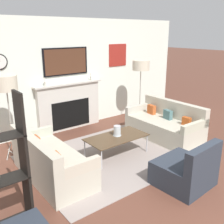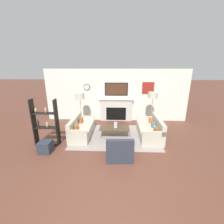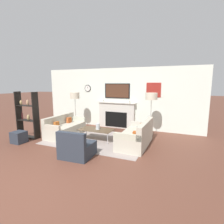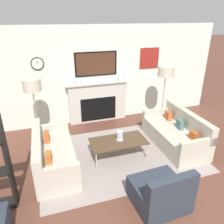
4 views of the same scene
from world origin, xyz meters
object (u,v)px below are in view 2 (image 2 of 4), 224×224
(shelf_unit, at_px, (45,123))
(couch_right, at_px, (150,130))
(armchair, at_px, (119,151))
(coffee_table, at_px, (114,128))
(hurricane_candle, at_px, (116,125))
(floor_lamp_left, at_px, (80,96))
(ottoman, at_px, (45,147))
(couch_left, at_px, (81,129))
(floor_lamp_right, at_px, (153,96))

(shelf_unit, bearing_deg, couch_right, 10.69)
(armchair, relative_size, coffee_table, 0.71)
(coffee_table, bearing_deg, couch_right, 1.26)
(hurricane_candle, bearing_deg, armchair, -84.61)
(floor_lamp_left, distance_m, ottoman, 2.83)
(ottoman, bearing_deg, couch_left, 55.57)
(couch_right, height_order, shelf_unit, shelf_unit)
(couch_left, bearing_deg, hurricane_candle, 0.29)
(armchair, bearing_deg, floor_lamp_left, 124.79)
(hurricane_candle, distance_m, ottoman, 2.73)
(couch_left, xyz_separation_m, couch_right, (2.89, 0.00, 0.01))
(hurricane_candle, xyz_separation_m, floor_lamp_right, (1.68, 1.10, 1.04))
(coffee_table, height_order, floor_lamp_right, floor_lamp_right)
(couch_left, distance_m, shelf_unit, 1.44)
(couch_left, height_order, coffee_table, couch_left)
(coffee_table, relative_size, floor_lamp_left, 0.75)
(floor_lamp_left, xyz_separation_m, ottoman, (-0.66, -2.44, -1.27))
(couch_right, bearing_deg, armchair, -129.65)
(couch_left, xyz_separation_m, ottoman, (-0.91, -1.33, -0.08))
(couch_right, distance_m, hurricane_candle, 1.45)
(couch_left, relative_size, shelf_unit, 1.00)
(ottoman, bearing_deg, hurricane_candle, 29.47)
(armchair, relative_size, shelf_unit, 0.51)
(armchair, relative_size, hurricane_candle, 4.23)
(floor_lamp_left, relative_size, shelf_unit, 0.95)
(couch_right, bearing_deg, couch_left, -179.99)
(hurricane_candle, relative_size, shelf_unit, 0.12)
(floor_lamp_left, bearing_deg, armchair, -55.21)
(coffee_table, bearing_deg, hurricane_candle, 40.37)
(coffee_table, relative_size, floor_lamp_right, 0.73)
(shelf_unit, bearing_deg, floor_lamp_left, 65.40)
(couch_left, height_order, floor_lamp_right, floor_lamp_right)
(coffee_table, distance_m, floor_lamp_left, 2.29)
(shelf_unit, height_order, ottoman, shelf_unit)
(couch_left, relative_size, floor_lamp_left, 1.06)
(couch_left, bearing_deg, coffee_table, -1.31)
(couch_right, xyz_separation_m, armchair, (-1.29, -1.55, -0.04))
(floor_lamp_right, bearing_deg, coffee_table, -146.50)
(armchair, relative_size, floor_lamp_right, 0.52)
(coffee_table, xyz_separation_m, hurricane_candle, (0.05, 0.04, 0.11))
(couch_right, distance_m, armchair, 2.02)
(floor_lamp_right, bearing_deg, floor_lamp_left, 180.00)
(couch_right, bearing_deg, coffee_table, -178.74)
(hurricane_candle, height_order, shelf_unit, shelf_unit)
(armchair, bearing_deg, hurricane_candle, 95.39)
(hurricane_candle, relative_size, floor_lamp_left, 0.13)
(floor_lamp_right, bearing_deg, shelf_unit, -156.26)
(coffee_table, height_order, shelf_unit, shelf_unit)
(shelf_unit, relative_size, ottoman, 4.19)
(floor_lamp_right, bearing_deg, hurricane_candle, -146.71)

